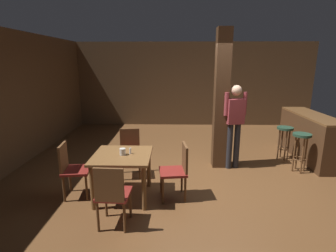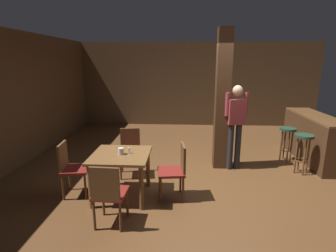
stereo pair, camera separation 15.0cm
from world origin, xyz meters
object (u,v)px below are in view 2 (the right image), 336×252
dining_table (121,161)px  chair_west (71,166)px  chair_south (108,192)px  standing_person (236,121)px  salt_shaker (129,151)px  chair_east (176,168)px  bar_counter (310,138)px  bar_stool_near (303,145)px  bar_stool_mid (287,136)px  napkin_cup (121,151)px  chair_north (130,149)px

dining_table → chair_west: bearing=179.5°
dining_table → chair_west: chair_west is taller
chair_south → chair_west: 1.19m
standing_person → salt_shaker: bearing=-147.3°
chair_east → bar_counter: (2.93, 1.85, 0.01)m
salt_shaker → standing_person: 2.28m
bar_stool_near → bar_stool_mid: size_ratio=1.05×
salt_shaker → bar_stool_mid: size_ratio=0.13×
standing_person → bar_counter: 1.93m
dining_table → salt_shaker: 0.22m
chair_south → chair_west: size_ratio=1.00×
chair_east → bar_stool_near: bearing=24.1°
dining_table → chair_east: size_ratio=1.02×
chair_south → dining_table: bearing=91.4°
dining_table → bar_stool_near: bar_stool_near is taller
napkin_cup → standing_person: standing_person is taller
chair_north → bar_stool_near: size_ratio=1.13×
dining_table → salt_shaker: salt_shaker is taller
chair_south → chair_west: same height
chair_east → chair_west: bearing=179.8°
chair_east → napkin_cup: bearing=-178.7°
bar_counter → salt_shaker: bearing=-153.8°
dining_table → standing_person: bearing=31.7°
salt_shaker → bar_stool_near: (3.21, 1.07, -0.19)m
standing_person → bar_counter: bearing=18.3°
bar_counter → standing_person: bearing=-161.7°
chair_west → bar_stool_near: size_ratio=1.13×
dining_table → chair_south: size_ratio=1.02×
chair_south → chair_north: (-0.05, 1.71, 0.00)m
chair_north → bar_stool_mid: size_ratio=1.19×
napkin_cup → chair_south: bearing=-89.7°
chair_west → napkin_cup: chair_west is taller
dining_table → chair_west: 0.83m
dining_table → bar_stool_mid: bar_stool_mid is taller
chair_north → bar_counter: (3.84, 0.96, 0.01)m
salt_shaker → bar_stool_mid: (3.17, 1.75, -0.22)m
chair_west → salt_shaker: bearing=1.5°
bar_stool_near → dining_table: bearing=-161.8°
chair_north → standing_person: size_ratio=0.52×
bar_stool_near → standing_person: bearing=172.8°
bar_stool_near → chair_east: bearing=-155.9°
bar_counter → chair_north: bearing=-165.9°
bar_counter → bar_stool_near: bearing=-122.2°
chair_north → standing_person: (2.07, 0.38, 0.50)m
chair_north → napkin_cup: chair_north is taller
salt_shaker → chair_north: bearing=100.2°
dining_table → bar_counter: bar_counter is taller
chair_east → chair_south: 1.19m
chair_west → bar_counter: bearing=21.6°
chair_west → bar_counter: 4.99m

